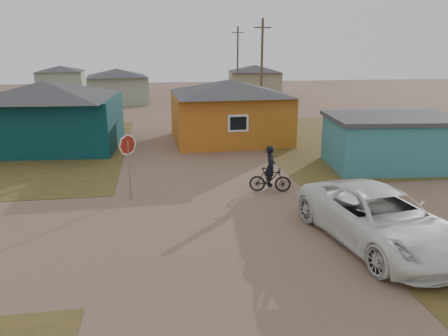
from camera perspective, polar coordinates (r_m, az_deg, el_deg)
The scene contains 13 objects.
ground at distance 14.83m, azimuth 0.14°, elevation -8.06°, with size 120.00×120.00×0.00m, color #84614C.
grass_ne at distance 31.51m, azimuth 22.17°, elevation 3.69°, with size 20.00×18.00×0.00m, color brown.
house_teal at distance 27.92m, azimuth -22.12°, elevation 6.55°, with size 8.93×7.08×4.00m.
house_yellow at distance 28.07m, azimuth 0.72°, elevation 7.64°, with size 7.72×6.76×3.90m.
shed_turquoise at distance 23.51m, azimuth 21.02°, elevation 3.26°, with size 6.71×4.93×2.60m.
house_pale_west at distance 47.73m, azimuth -13.72°, elevation 10.42°, with size 7.04×6.15×3.60m.
house_beige_east at distance 54.91m, azimuth 4.00°, elevation 11.48°, with size 6.95×6.05×3.60m.
house_pale_north at distance 60.72m, azimuth -20.51°, elevation 10.86°, with size 6.28×5.81×3.40m.
utility_pole_near at distance 36.48m, azimuth 4.95°, elevation 12.85°, with size 1.40×0.20×8.00m.
utility_pole_far at distance 52.32m, azimuth 1.79°, elevation 13.79°, with size 1.40×0.20×8.00m.
stop_sign at distance 17.53m, azimuth -12.42°, elevation 2.06°, with size 0.82×0.36×2.67m.
cyclist at distance 18.41m, azimuth 6.06°, elevation -0.94°, with size 1.82×0.87×1.98m.
vehicle at distance 14.35m, azimuth 19.69°, elevation -6.17°, with size 2.85×6.18×1.72m, color white.
Camera 1 is at (-2.13, -13.39, 6.01)m, focal length 35.00 mm.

